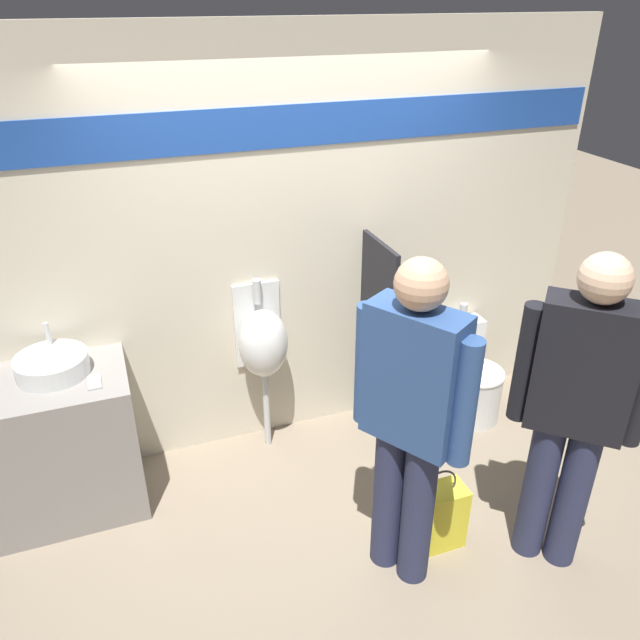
# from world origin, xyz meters

# --- Properties ---
(ground_plane) EXTENTS (16.00, 16.00, 0.00)m
(ground_plane) POSITION_xyz_m (0.00, 0.00, 0.00)
(ground_plane) COLOR gray
(display_wall) EXTENTS (4.15, 0.07, 2.70)m
(display_wall) POSITION_xyz_m (0.00, 0.60, 1.36)
(display_wall) COLOR beige
(display_wall) RESTS_ON ground_plane
(sink_counter) EXTENTS (0.87, 0.60, 0.91)m
(sink_counter) POSITION_xyz_m (-1.59, 0.27, 0.45)
(sink_counter) COLOR gray
(sink_counter) RESTS_ON ground_plane
(sink_basin) EXTENTS (0.40, 0.40, 0.26)m
(sink_basin) POSITION_xyz_m (-1.54, 0.33, 0.97)
(sink_basin) COLOR silver
(sink_basin) RESTS_ON sink_counter
(cell_phone) EXTENTS (0.07, 0.14, 0.01)m
(cell_phone) POSITION_xyz_m (-1.33, 0.15, 0.91)
(cell_phone) COLOR #B7B7BC
(cell_phone) RESTS_ON sink_counter
(divider_near_counter) EXTENTS (0.03, 0.49, 1.44)m
(divider_near_counter) POSITION_xyz_m (0.46, 0.32, 0.72)
(divider_near_counter) COLOR black
(divider_near_counter) RESTS_ON ground_plane
(urinal_near_counter) EXTENTS (0.32, 0.29, 1.22)m
(urinal_near_counter) POSITION_xyz_m (-0.30, 0.43, 0.81)
(urinal_near_counter) COLOR silver
(urinal_near_counter) RESTS_ON ground_plane
(toilet) EXTENTS (0.40, 0.56, 0.81)m
(toilet) POSITION_xyz_m (1.22, 0.26, 0.28)
(toilet) COLOR silver
(toilet) RESTS_ON ground_plane
(person_in_vest) EXTENTS (0.50, 0.47, 1.82)m
(person_in_vest) POSITION_xyz_m (0.90, -1.04, 1.00)
(person_in_vest) COLOR #282D4C
(person_in_vest) RESTS_ON ground_plane
(person_with_lanyard) EXTENTS (0.42, 0.56, 1.83)m
(person_with_lanyard) POSITION_xyz_m (0.09, -0.84, 1.01)
(person_with_lanyard) COLOR #282D4C
(person_with_lanyard) RESTS_ON ground_plane
(shopping_bag) EXTENTS (0.32, 0.17, 0.54)m
(shopping_bag) POSITION_xyz_m (0.35, -0.77, 0.20)
(shopping_bag) COLOR yellow
(shopping_bag) RESTS_ON ground_plane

